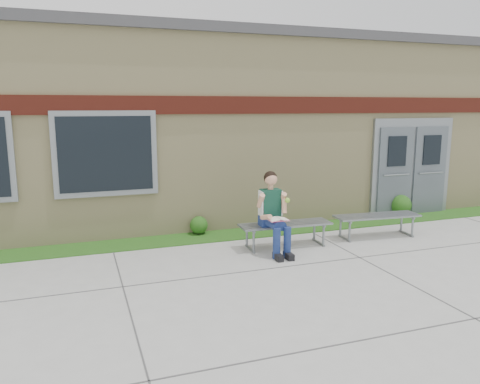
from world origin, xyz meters
name	(u,v)px	position (x,y,z in m)	size (l,w,h in m)	color
ground	(323,274)	(0.00, 0.00, 0.00)	(80.00, 80.00, 0.00)	#9E9E99
grass_strip	(261,232)	(0.00, 2.60, 0.01)	(16.00, 0.80, 0.02)	#195416
school_building	(214,124)	(0.00, 5.99, 2.10)	(16.20, 6.22, 4.20)	beige
bench_left	(285,229)	(0.05, 1.52, 0.35)	(1.74, 0.54, 0.45)	gray
bench_right	(377,220)	(2.05, 1.52, 0.35)	(1.76, 0.63, 0.45)	gray
girl	(274,212)	(-0.29, 1.30, 0.74)	(0.54, 0.90, 1.45)	navy
shrub_mid	(199,225)	(-1.26, 2.85, 0.20)	(0.36, 0.36, 0.36)	#195416
shrub_east	(401,205)	(3.68, 2.85, 0.27)	(0.49, 0.49, 0.49)	#195416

